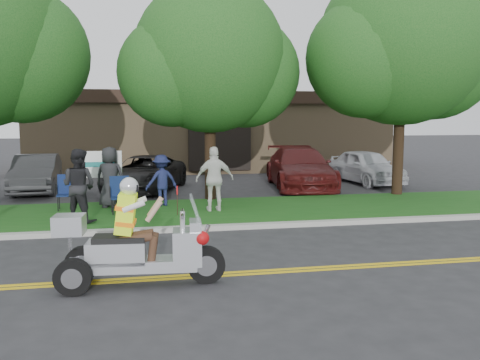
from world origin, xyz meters
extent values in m
plane|color=#28282B|center=(0.00, 0.00, 0.00)|extent=(120.00, 120.00, 0.00)
cube|color=gold|center=(0.00, -0.58, 0.01)|extent=(60.00, 0.10, 0.01)
cube|color=gold|center=(0.00, -0.42, 0.01)|extent=(60.00, 0.10, 0.01)
cube|color=#A8A89E|center=(0.00, 3.05, 0.06)|extent=(60.00, 0.25, 0.12)
cube|color=#185115|center=(0.00, 5.20, 0.06)|extent=(60.00, 4.00, 0.10)
cube|color=#9E7F5B|center=(2.00, 19.00, 2.00)|extent=(18.00, 8.00, 4.00)
cube|color=black|center=(2.00, 14.95, 3.70)|extent=(18.00, 0.30, 0.60)
sphere|color=#144616|center=(-5.15, 7.30, 4.59)|extent=(4.05, 4.05, 4.05)
cylinder|color=#332114|center=(0.50, 7.20, 2.10)|extent=(0.36, 0.36, 4.20)
sphere|color=#144616|center=(0.50, 7.20, 4.65)|extent=(4.80, 4.80, 4.80)
sphere|color=#144616|center=(1.70, 7.50, 4.20)|extent=(3.60, 3.60, 3.60)
sphere|color=#144616|center=(-0.70, 7.00, 4.12)|extent=(3.36, 3.36, 3.36)
cylinder|color=#332114|center=(7.00, 7.00, 2.38)|extent=(0.36, 0.36, 4.76)
sphere|color=#144616|center=(7.00, 7.00, 5.27)|extent=(5.60, 5.60, 5.60)
sphere|color=#144616|center=(8.40, 7.30, 4.76)|extent=(4.20, 4.20, 4.20)
sphere|color=#144616|center=(5.60, 6.80, 4.68)|extent=(3.92, 3.92, 3.92)
cylinder|color=silver|center=(-3.40, 6.60, 0.55)|extent=(0.06, 0.06, 1.10)
cylinder|color=silver|center=(-2.40, 6.60, 0.55)|extent=(0.06, 0.06, 1.10)
cube|color=white|center=(-2.90, 6.60, 1.35)|extent=(1.25, 0.06, 0.80)
cylinder|color=black|center=(-0.66, -0.89, 0.31)|extent=(0.64, 0.20, 0.63)
cylinder|color=black|center=(-2.78, -1.09, 0.29)|extent=(0.60, 0.21, 0.59)
cylinder|color=black|center=(-2.72, -0.34, 0.29)|extent=(0.60, 0.21, 0.59)
cube|color=silver|center=(-1.81, -0.79, 0.36)|extent=(2.02, 0.65, 0.19)
cube|color=silver|center=(-2.12, -0.77, 0.58)|extent=(0.98, 0.56, 0.37)
cube|color=black|center=(-2.07, -0.77, 0.80)|extent=(0.87, 0.51, 0.10)
cube|color=silver|center=(-0.97, -0.86, 0.63)|extent=(0.51, 0.54, 0.58)
cube|color=silver|center=(-0.83, -0.88, 1.24)|extent=(0.24, 0.50, 0.51)
cube|color=silver|center=(-2.85, -0.71, 1.05)|extent=(0.51, 0.48, 0.31)
sphere|color=#B20C0F|center=(-0.75, -1.03, 0.82)|extent=(0.23, 0.23, 0.23)
cube|color=#BEE918|center=(-1.96, -0.78, 1.22)|extent=(0.39, 0.45, 0.68)
sphere|color=silver|center=(-1.89, -0.79, 1.66)|extent=(0.30, 0.30, 0.30)
cylinder|color=black|center=(-4.04, 5.79, 0.32)|extent=(0.03, 0.03, 0.42)
cylinder|color=black|center=(-3.59, 5.81, 0.32)|extent=(0.03, 0.03, 0.42)
cylinder|color=black|center=(-4.07, 6.21, 0.32)|extent=(0.03, 0.03, 0.42)
cylinder|color=black|center=(-3.61, 6.23, 0.32)|extent=(0.03, 0.03, 0.42)
cube|color=#0F1D49|center=(-3.83, 6.01, 0.54)|extent=(0.55, 0.51, 0.04)
cube|color=#0F1D49|center=(-3.84, 6.24, 0.82)|extent=(0.53, 0.19, 0.57)
cylinder|color=black|center=(-2.49, 4.94, 0.32)|extent=(0.03, 0.03, 0.43)
cylinder|color=black|center=(-2.03, 5.00, 0.32)|extent=(0.03, 0.03, 0.43)
cylinder|color=black|center=(-2.54, 5.37, 0.32)|extent=(0.03, 0.03, 0.43)
cylinder|color=black|center=(-2.08, 5.42, 0.32)|extent=(0.03, 0.03, 0.43)
cube|color=#0E1E44|center=(-2.28, 5.18, 0.54)|extent=(0.59, 0.55, 0.04)
cube|color=#0E1E44|center=(-2.31, 5.41, 0.83)|extent=(0.55, 0.22, 0.58)
imported|color=black|center=(-3.26, 4.15, 1.04)|extent=(1.13, 1.05, 1.87)
imported|color=silver|center=(0.34, 5.06, 1.02)|extent=(1.07, 0.45, 1.83)
imported|color=#1A1F48|center=(-1.11, 6.19, 0.87)|extent=(1.13, 0.88, 1.54)
imported|color=#232326|center=(-2.61, 6.18, 1.00)|extent=(1.02, 0.83, 1.80)
imported|color=#313133|center=(-5.50, 10.51, 0.69)|extent=(1.73, 4.29, 1.38)
imported|color=black|center=(-1.59, 10.00, 0.66)|extent=(3.61, 5.21, 1.32)
imported|color=#501312|center=(4.38, 9.84, 0.78)|extent=(2.85, 5.64, 1.57)
imported|color=silver|center=(7.48, 10.54, 0.71)|extent=(2.13, 4.32, 1.42)
camera|label=1|loc=(-1.68, -9.09, 2.78)|focal=38.00mm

